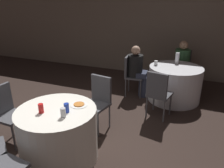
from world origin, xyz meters
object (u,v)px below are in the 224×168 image
(chair_near_west, at_px, (6,109))
(person_green_jacket, at_px, (181,64))
(chair_far_west, at_px, (131,72))
(pizza_plate_near, at_px, (79,105))
(soda_can_red, at_px, (41,108))
(chair_far_south, at_px, (158,91))
(table_far, at_px, (174,84))
(bottle_far, at_px, (177,58))
(person_black_shirt, at_px, (138,71))
(chair_near_north, at_px, (98,98))
(chair_far_north, at_px, (182,64))
(table_near, at_px, (58,134))
(soda_can_blue, at_px, (67,108))
(soda_can_silver, at_px, (63,113))

(chair_near_west, bearing_deg, person_green_jacket, 148.75)
(chair_far_west, relative_size, pizza_plate_near, 3.78)
(chair_near_west, relative_size, soda_can_red, 7.51)
(chair_far_south, distance_m, pizza_plate_near, 1.61)
(table_far, height_order, bottle_far, bottle_far)
(bottle_far, bearing_deg, person_black_shirt, -153.55)
(chair_near_north, bearing_deg, chair_near_west, 49.00)
(chair_far_south, bearing_deg, chair_far_north, 94.15)
(chair_near_west, relative_size, chair_far_west, 1.00)
(chair_near_north, bearing_deg, table_near, 90.00)
(table_near, relative_size, soda_can_blue, 8.72)
(chair_far_west, xyz_separation_m, soda_can_red, (-0.38, -2.59, 0.26))
(pizza_plate_near, distance_m, bottle_far, 2.81)
(table_far, bearing_deg, bottle_far, 95.08)
(table_near, bearing_deg, chair_near_west, 177.69)
(chair_far_south, height_order, person_green_jacket, person_green_jacket)
(chair_far_south, bearing_deg, soda_can_silver, -105.20)
(chair_far_north, distance_m, chair_far_south, 1.94)
(table_far, relative_size, chair_near_west, 1.23)
(soda_can_blue, relative_size, soda_can_silver, 1.00)
(chair_near_north, distance_m, person_green_jacket, 2.68)
(pizza_plate_near, bearing_deg, soda_can_blue, -100.21)
(table_far, relative_size, person_black_shirt, 0.97)
(chair_far_south, relative_size, soda_can_blue, 7.51)
(chair_far_north, xyz_separation_m, person_black_shirt, (-0.85, -1.05, 0.04))
(chair_far_west, xyz_separation_m, bottle_far, (0.94, 0.40, 0.32))
(soda_can_red, bearing_deg, bottle_far, 66.17)
(table_far, relative_size, chair_near_north, 1.23)
(person_black_shirt, xyz_separation_m, pizza_plate_near, (-0.21, -2.24, 0.17))
(chair_near_west, xyz_separation_m, chair_far_west, (1.20, 2.42, 0.00))
(chair_far_north, relative_size, person_green_jacket, 0.79)
(chair_far_south, relative_size, bottle_far, 3.83)
(person_black_shirt, distance_m, person_green_jacket, 1.23)
(chair_far_west, bearing_deg, chair_far_south, 36.76)
(table_far, bearing_deg, table_near, -115.67)
(chair_far_west, distance_m, person_green_jacket, 1.36)
(person_black_shirt, height_order, soda_can_silver, person_black_shirt)
(chair_far_south, distance_m, person_green_jacket, 1.79)
(person_black_shirt, height_order, person_green_jacket, person_green_jacket)
(chair_far_south, bearing_deg, table_near, -112.18)
(chair_near_north, distance_m, chair_near_west, 1.43)
(chair_far_west, height_order, soda_can_silver, chair_far_west)
(bottle_far, bearing_deg, chair_far_west, -156.84)
(bottle_far, bearing_deg, chair_near_north, -118.06)
(table_far, height_order, chair_near_north, chair_near_north)
(person_green_jacket, xyz_separation_m, soda_can_blue, (-1.10, -3.37, 0.21))
(chair_near_north, bearing_deg, soda_can_blue, 100.30)
(table_near, distance_m, chair_near_north, 0.96)
(person_green_jacket, height_order, soda_can_blue, person_green_jacket)
(chair_far_north, xyz_separation_m, pizza_plate_near, (-1.06, -3.29, 0.21))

